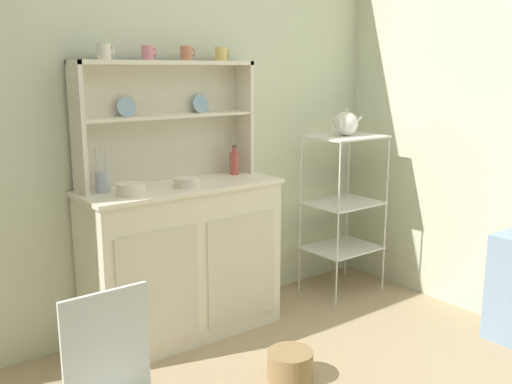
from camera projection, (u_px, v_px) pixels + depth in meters
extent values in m
cube|color=beige|center=(167.00, 122.00, 3.45)|extent=(3.84, 0.05, 2.50)
cube|color=silver|center=(183.00, 261.00, 3.38)|extent=(1.15, 0.42, 0.92)
cube|color=beige|center=(159.00, 290.00, 3.06)|extent=(0.48, 0.01, 0.64)
cube|color=beige|center=(242.00, 268.00, 3.39)|extent=(0.48, 0.01, 0.64)
cube|color=#EEE6CE|center=(181.00, 187.00, 3.28)|extent=(1.18, 0.45, 0.02)
cube|color=beige|center=(162.00, 121.00, 3.36)|extent=(1.10, 0.02, 0.70)
cube|color=silver|center=(77.00, 128.00, 2.98)|extent=(0.02, 0.18, 0.70)
cube|color=silver|center=(244.00, 118.00, 3.62)|extent=(0.02, 0.18, 0.70)
cube|color=silver|center=(169.00, 116.00, 3.29)|extent=(1.06, 0.16, 0.02)
cube|color=silver|center=(167.00, 63.00, 3.23)|extent=(1.10, 0.18, 0.02)
cylinder|color=#8EB2D1|center=(126.00, 107.00, 3.17)|extent=(0.11, 0.03, 0.11)
cylinder|color=#8EB2D1|center=(201.00, 104.00, 3.45)|extent=(0.11, 0.03, 0.11)
cylinder|color=silver|center=(338.00, 226.00, 3.75)|extent=(0.01, 0.01, 1.12)
cylinder|color=silver|center=(386.00, 215.00, 4.03)|extent=(0.01, 0.01, 1.12)
cylinder|color=silver|center=(300.00, 215.00, 4.04)|extent=(0.01, 0.01, 1.12)
cylinder|color=silver|center=(347.00, 205.00, 4.32)|extent=(0.01, 0.01, 1.12)
cube|color=silver|center=(345.00, 137.00, 3.92)|extent=(0.49, 0.39, 0.01)
cube|color=silver|center=(343.00, 203.00, 4.02)|extent=(0.49, 0.39, 0.01)
cube|color=silver|center=(342.00, 248.00, 4.09)|extent=(0.49, 0.39, 0.01)
cube|color=white|center=(107.00, 348.00, 1.92)|extent=(0.31, 0.02, 0.40)
cylinder|color=#93754C|center=(290.00, 365.00, 2.95)|extent=(0.24, 0.24, 0.15)
cylinder|color=silver|center=(104.00, 52.00, 3.00)|extent=(0.07, 0.07, 0.08)
torus|color=silver|center=(112.00, 51.00, 3.03)|extent=(0.01, 0.05, 0.05)
cylinder|color=#D17A84|center=(148.00, 53.00, 3.15)|extent=(0.07, 0.07, 0.08)
torus|color=#D17A84|center=(155.00, 52.00, 3.17)|extent=(0.01, 0.05, 0.05)
cylinder|color=#C67556|center=(186.00, 53.00, 3.30)|extent=(0.07, 0.07, 0.08)
torus|color=#C67556|center=(193.00, 53.00, 3.32)|extent=(0.01, 0.05, 0.05)
cylinder|color=#DBB760|center=(221.00, 54.00, 3.44)|extent=(0.07, 0.07, 0.08)
torus|color=#DBB760|center=(227.00, 53.00, 3.47)|extent=(0.01, 0.05, 0.05)
cylinder|color=silver|center=(131.00, 189.00, 3.01)|extent=(0.15, 0.15, 0.06)
cylinder|color=silver|center=(188.00, 182.00, 3.22)|extent=(0.15, 0.15, 0.05)
cylinder|color=#B74C47|center=(234.00, 163.00, 3.59)|extent=(0.06, 0.06, 0.14)
cylinder|color=#B74C47|center=(234.00, 150.00, 3.57)|extent=(0.03, 0.03, 0.03)
cylinder|color=#4C382D|center=(234.00, 146.00, 3.57)|extent=(0.03, 0.03, 0.01)
cylinder|color=#B2B7C6|center=(103.00, 182.00, 3.07)|extent=(0.08, 0.08, 0.11)
cylinder|color=silver|center=(107.00, 168.00, 3.06)|extent=(0.02, 0.03, 0.18)
ellipsoid|color=silver|center=(106.00, 150.00, 3.04)|extent=(0.02, 0.01, 0.01)
cylinder|color=silver|center=(102.00, 168.00, 3.03)|extent=(0.02, 0.02, 0.18)
ellipsoid|color=silver|center=(101.00, 150.00, 3.01)|extent=(0.02, 0.01, 0.01)
cylinder|color=silver|center=(98.00, 167.00, 3.04)|extent=(0.01, 0.04, 0.19)
ellipsoid|color=silver|center=(96.00, 149.00, 3.02)|extent=(0.02, 0.01, 0.01)
sphere|color=white|center=(346.00, 124.00, 3.90)|extent=(0.16, 0.16, 0.16)
sphere|color=silver|center=(346.00, 110.00, 3.88)|extent=(0.02, 0.02, 0.02)
cylinder|color=white|center=(357.00, 121.00, 3.97)|extent=(0.09, 0.02, 0.07)
torus|color=white|center=(336.00, 124.00, 3.84)|extent=(0.01, 0.10, 0.10)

